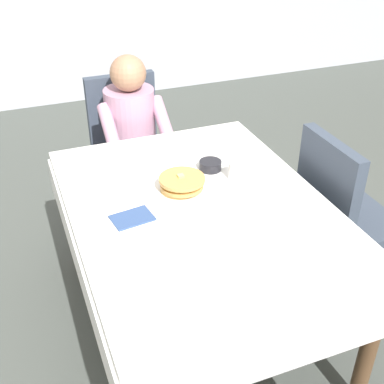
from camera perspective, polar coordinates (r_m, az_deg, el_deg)
The scene contains 13 objects.
ground_plane at distance 2.67m, azimuth 0.72°, elevation -14.84°, with size 14.00×14.00×0.00m, color #474C47.
dining_table_main at distance 2.24m, azimuth 0.83°, elevation -3.40°, with size 1.12×1.52×0.74m.
chair_diner at distance 3.26m, azimuth -7.38°, elevation 5.93°, with size 0.44×0.45×0.93m.
diner_person at distance 3.07m, azimuth -6.80°, elevation 7.07°, with size 0.40×0.43×1.12m.
chair_right_side at distance 2.65m, azimuth 16.47°, elevation -1.90°, with size 0.45×0.44×0.93m.
plate_breakfast at distance 2.27m, azimuth -1.28°, elevation 0.09°, with size 0.28×0.28×0.02m, color white.
breakfast_stack at distance 2.25m, azimuth -1.22°, elevation 1.01°, with size 0.21×0.21×0.08m.
cup_coffee at distance 2.38m, azimuth 5.16°, elevation 2.46°, with size 0.11×0.08×0.08m.
bowl_butter at distance 2.45m, azimuth 2.10°, elevation 3.07°, with size 0.11×0.11×0.04m, color black.
fork_left_of_plate at distance 2.21m, azimuth -5.72°, elevation -1.22°, with size 0.18×0.01×0.01m, color silver.
knife_right_of_plate at distance 2.32m, azimuth 3.30°, elevation 0.63°, with size 0.20×0.01×0.01m, color silver.
spoon_near_edge at distance 2.01m, azimuth 2.82°, elevation -5.00°, with size 0.15×0.01×0.01m, color silver.
napkin_folded at distance 2.12m, azimuth -6.84°, elevation -2.95°, with size 0.17×0.12×0.01m, color #334C7F.
Camera 1 is at (-0.69, -1.69, 1.95)m, focal length 46.73 mm.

